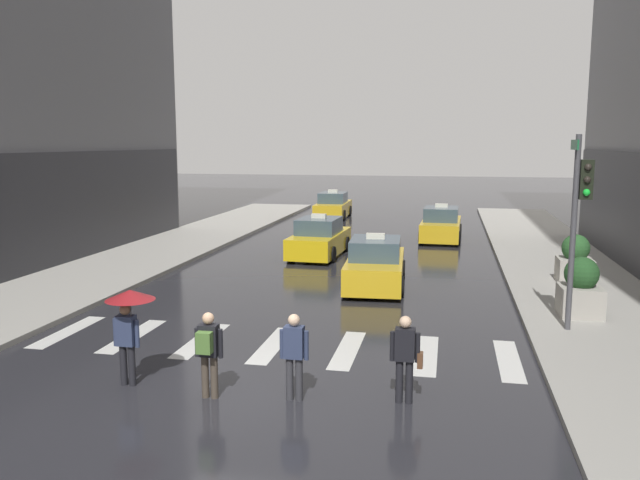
{
  "coord_description": "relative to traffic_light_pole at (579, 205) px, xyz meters",
  "views": [
    {
      "loc": [
        3.99,
        -11.05,
        4.77
      ],
      "look_at": [
        0.13,
        8.0,
        1.77
      ],
      "focal_mm": 35.78,
      "sensor_mm": 36.0,
      "label": 1
    }
  ],
  "objects": [
    {
      "name": "pedestrian_with_handbag",
      "position": [
        -3.78,
        -5.0,
        -2.32
      ],
      "size": [
        0.6,
        0.24,
        1.65
      ],
      "color": "black",
      "rests_on": "ground"
    },
    {
      "name": "pedestrian_plain_coat",
      "position": [
        -5.81,
        -5.28,
        -2.32
      ],
      "size": [
        0.55,
        0.24,
        1.65
      ],
      "color": "#333338",
      "rests_on": "ground"
    },
    {
      "name": "planter_mid_block",
      "position": [
        1.07,
        5.76,
        -2.38
      ],
      "size": [
        1.1,
        1.1,
        1.6
      ],
      "color": "#A8A399",
      "rests_on": "curb_right"
    },
    {
      "name": "traffic_light_pole",
      "position": [
        0.0,
        0.0,
        0.0
      ],
      "size": [
        0.44,
        0.84,
        4.8
      ],
      "color": "#47474C",
      "rests_on": "curb_right"
    },
    {
      "name": "pedestrian_with_backpack",
      "position": [
        -7.39,
        -5.52,
        -2.29
      ],
      "size": [
        0.55,
        0.43,
        1.65
      ],
      "color": "#473D33",
      "rests_on": "ground"
    },
    {
      "name": "taxi_second",
      "position": [
        -8.38,
        9.68,
        -2.53
      ],
      "size": [
        2.09,
        4.61,
        1.8
      ],
      "color": "yellow",
      "rests_on": "ground"
    },
    {
      "name": "taxi_fourth",
      "position": [
        -10.25,
        23.2,
        -2.53
      ],
      "size": [
        1.98,
        4.57,
        1.8
      ],
      "color": "gold",
      "rests_on": "ground"
    },
    {
      "name": "crosswalk_markings",
      "position": [
        -7.09,
        -2.22,
        -3.25
      ],
      "size": [
        11.3,
        2.8,
        0.01
      ],
      "color": "silver",
      "rests_on": "ground"
    },
    {
      "name": "ground_plane",
      "position": [
        -7.09,
        -5.22,
        -3.26
      ],
      "size": [
        160.0,
        160.0,
        0.0
      ],
      "primitive_type": "plane",
      "color": "#26262B"
    },
    {
      "name": "pedestrian_with_umbrella",
      "position": [
        -9.13,
        -5.22,
        -1.74
      ],
      "size": [
        0.96,
        0.96,
        1.94
      ],
      "color": "black",
      "rests_on": "ground"
    },
    {
      "name": "taxi_third",
      "position": [
        -3.42,
        15.19,
        -2.53
      ],
      "size": [
        2.04,
        4.59,
        1.8
      ],
      "color": "gold",
      "rests_on": "ground"
    },
    {
      "name": "planter_near_corner",
      "position": [
        0.44,
        1.41,
        -2.38
      ],
      "size": [
        1.1,
        1.1,
        1.6
      ],
      "color": "#A8A399",
      "rests_on": "curb_right"
    },
    {
      "name": "taxi_lead",
      "position": [
        -5.41,
        4.43,
        -2.53
      ],
      "size": [
        2.11,
        4.62,
        1.8
      ],
      "color": "gold",
      "rests_on": "ground"
    }
  ]
}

